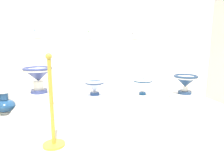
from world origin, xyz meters
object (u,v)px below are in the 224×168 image
(plinth_block_squat_floral, at_px, (142,100))
(info_placard_third, at_px, (134,35))
(info_placard_second, at_px, (90,34))
(antique_toilet_pale_glazed, at_px, (95,87))
(plinth_block_central_ornate, at_px, (40,101))
(decorative_vase_corner, at_px, (5,105))
(stanchion_post_near_left, at_px, (52,118))
(antique_toilet_central_ornate, at_px, (38,75))
(plinth_block_tall_cobalt, at_px, (184,97))
(info_placard_first, at_px, (38,33))
(plinth_block_pale_glazed, at_px, (95,101))
(antique_toilet_tall_cobalt, at_px, (185,81))
(antique_toilet_squat_floral, at_px, (143,86))

(plinth_block_squat_floral, height_order, info_placard_third, info_placard_third)
(info_placard_second, bearing_deg, antique_toilet_pale_glazed, -87.86)
(plinth_block_central_ornate, distance_m, decorative_vase_corner, 0.61)
(antique_toilet_pale_glazed, xyz_separation_m, stanchion_post_near_left, (-0.57, -1.08, -0.10))
(antique_toilet_central_ornate, xyz_separation_m, info_placard_second, (0.83, 0.50, 0.62))
(plinth_block_tall_cobalt, height_order, decorative_vase_corner, decorative_vase_corner)
(info_placard_third, bearing_deg, info_placard_first, 180.00)
(plinth_block_pale_glazed, xyz_separation_m, stanchion_post_near_left, (-0.57, -1.08, 0.15))
(antique_toilet_pale_glazed, height_order, decorative_vase_corner, antique_toilet_pale_glazed)
(antique_toilet_tall_cobalt, height_order, info_placard_third, info_placard_third)
(plinth_block_tall_cobalt, bearing_deg, info_placard_third, 149.35)
(plinth_block_squat_floral, relative_size, info_placard_third, 2.76)
(plinth_block_central_ornate, bearing_deg, antique_toilet_tall_cobalt, 0.68)
(plinth_block_pale_glazed, height_order, stanchion_post_near_left, stanchion_post_near_left)
(antique_toilet_squat_floral, xyz_separation_m, plinth_block_tall_cobalt, (0.78, -0.03, -0.22))
(plinth_block_pale_glazed, bearing_deg, antique_toilet_tall_cobalt, -1.12)
(plinth_block_pale_glazed, bearing_deg, antique_toilet_squat_floral, -0.35)
(antique_toilet_pale_glazed, relative_size, info_placard_third, 2.40)
(plinth_block_pale_glazed, distance_m, info_placard_first, 1.48)
(decorative_vase_corner, bearing_deg, info_placard_third, 7.79)
(antique_toilet_pale_glazed, bearing_deg, decorative_vase_corner, 174.31)
(plinth_block_squat_floral, bearing_deg, antique_toilet_tall_cobalt, -1.93)
(plinth_block_tall_cobalt, xyz_separation_m, antique_toilet_tall_cobalt, (0.00, 0.00, 0.28))
(antique_toilet_central_ornate, relative_size, stanchion_post_near_left, 0.43)
(antique_toilet_central_ornate, xyz_separation_m, info_placard_first, (-0.04, 0.50, 0.63))
(plinth_block_central_ornate, height_order, info_placard_first, info_placard_first)
(antique_toilet_central_ornate, distance_m, info_placard_first, 0.81)
(plinth_block_central_ornate, bearing_deg, info_placard_second, 31.17)
(antique_toilet_squat_floral, height_order, info_placard_third, info_placard_third)
(plinth_block_central_ornate, relative_size, stanchion_post_near_left, 0.31)
(plinth_block_pale_glazed, relative_size, info_placard_second, 2.54)
(antique_toilet_pale_glazed, bearing_deg, antique_toilet_central_ornate, -175.94)
(plinth_block_tall_cobalt, bearing_deg, decorative_vase_corner, 176.72)
(info_placard_first, xyz_separation_m, info_placard_second, (0.87, -0.00, -0.01))
(plinth_block_tall_cobalt, bearing_deg, stanchion_post_near_left, -154.02)
(plinth_block_tall_cobalt, xyz_separation_m, stanchion_post_near_left, (-2.16, -1.05, 0.15))
(stanchion_post_near_left, bearing_deg, plinth_block_squat_floral, 37.92)
(plinth_block_central_ornate, relative_size, decorative_vase_corner, 0.85)
(plinth_block_central_ornate, distance_m, stanchion_post_near_left, 1.06)
(decorative_vase_corner, xyz_separation_m, stanchion_post_near_left, (0.85, -1.23, 0.17))
(plinth_block_tall_cobalt, bearing_deg, info_placard_second, 163.58)
(info_placard_second, bearing_deg, antique_toilet_tall_cobalt, -16.42)
(plinth_block_tall_cobalt, bearing_deg, antique_toilet_tall_cobalt, 0.00)
(antique_toilet_central_ornate, relative_size, antique_toilet_pale_glazed, 1.32)
(plinth_block_central_ornate, bearing_deg, info_placard_third, 17.05)
(antique_toilet_squat_floral, height_order, antique_toilet_tall_cobalt, antique_toilet_tall_cobalt)
(stanchion_post_near_left, bearing_deg, antique_toilet_central_ornate, 105.35)
(plinth_block_squat_floral, height_order, info_placard_second, info_placard_second)
(antique_toilet_tall_cobalt, bearing_deg, plinth_block_pale_glazed, 178.88)
(info_placard_first, bearing_deg, decorative_vase_corner, -150.18)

